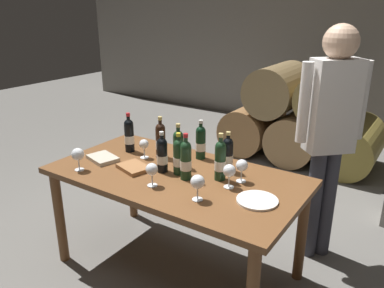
{
  "coord_description": "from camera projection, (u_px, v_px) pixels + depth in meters",
  "views": [
    {
      "loc": [
        1.4,
        -1.89,
        1.82
      ],
      "look_at": [
        0.0,
        0.2,
        0.91
      ],
      "focal_mm": 35.98,
      "sensor_mm": 36.0,
      "label": 1
    }
  ],
  "objects": [
    {
      "name": "wine_bottle_1",
      "position": [
        179.0,
        156.0,
        2.53
      ],
      "size": [
        0.07,
        0.07,
        0.29
      ],
      "color": "#19381E",
      "rests_on": "dining_table"
    },
    {
      "name": "leather_ledger",
      "position": [
        103.0,
        158.0,
        2.79
      ],
      "size": [
        0.26,
        0.21,
        0.03
      ],
      "primitive_type": "cube",
      "rotation": [
        0.0,
        0.0,
        -0.27
      ],
      "color": "#B2A893",
      "rests_on": "dining_table"
    },
    {
      "name": "wine_glass_2",
      "position": [
        229.0,
        171.0,
        2.34
      ],
      "size": [
        0.08,
        0.08,
        0.15
      ],
      "color": "white",
      "rests_on": "dining_table"
    },
    {
      "name": "wine_bottle_2",
      "position": [
        228.0,
        154.0,
        2.57
      ],
      "size": [
        0.07,
        0.07,
        0.28
      ],
      "color": "black",
      "rests_on": "dining_table"
    },
    {
      "name": "wine_bottle_5",
      "position": [
        220.0,
        160.0,
        2.44
      ],
      "size": [
        0.07,
        0.07,
        0.31
      ],
      "color": "#19381E",
      "rests_on": "dining_table"
    },
    {
      "name": "wine_glass_4",
      "position": [
        152.0,
        170.0,
        2.36
      ],
      "size": [
        0.08,
        0.08,
        0.15
      ],
      "color": "white",
      "rests_on": "dining_table"
    },
    {
      "name": "ground_plane",
      "position": [
        177.0,
        268.0,
        2.83
      ],
      "size": [
        14.0,
        14.0,
        0.0
      ],
      "primitive_type": "plane",
      "color": "#66635E"
    },
    {
      "name": "wine_bottle_3",
      "position": [
        162.0,
        154.0,
        2.56
      ],
      "size": [
        0.07,
        0.07,
        0.28
      ],
      "color": "black",
      "rests_on": "dining_table"
    },
    {
      "name": "wine_bottle_6",
      "position": [
        129.0,
        135.0,
        2.92
      ],
      "size": [
        0.07,
        0.07,
        0.3
      ],
      "color": "black",
      "rests_on": "dining_table"
    },
    {
      "name": "wine_bottle_0",
      "position": [
        201.0,
        142.0,
        2.79
      ],
      "size": [
        0.07,
        0.07,
        0.29
      ],
      "color": "black",
      "rests_on": "dining_table"
    },
    {
      "name": "wine_glass_3",
      "position": [
        144.0,
        145.0,
        2.8
      ],
      "size": [
        0.07,
        0.07,
        0.14
      ],
      "color": "white",
      "rests_on": "dining_table"
    },
    {
      "name": "barrel_stack",
      "position": [
        301.0,
        118.0,
        4.69
      ],
      "size": [
        1.86,
        0.9,
        1.15
      ],
      "color": "olive",
      "rests_on": "ground_plane"
    },
    {
      "name": "wine_bottle_8",
      "position": [
        178.0,
        148.0,
        2.65
      ],
      "size": [
        0.07,
        0.07,
        0.31
      ],
      "color": "#19381E",
      "rests_on": "dining_table"
    },
    {
      "name": "wine_glass_0",
      "position": [
        198.0,
        182.0,
        2.19
      ],
      "size": [
        0.08,
        0.08,
        0.16
      ],
      "color": "white",
      "rests_on": "dining_table"
    },
    {
      "name": "serving_plate",
      "position": [
        257.0,
        200.0,
        2.2
      ],
      "size": [
        0.24,
        0.24,
        0.01
      ],
      "primitive_type": "cylinder",
      "color": "white",
      "rests_on": "dining_table"
    },
    {
      "name": "tasting_notebook",
      "position": [
        134.0,
        168.0,
        2.63
      ],
      "size": [
        0.26,
        0.22,
        0.03
      ],
      "primitive_type": "cube",
      "rotation": [
        0.0,
        0.0,
        -0.29
      ],
      "color": "#936038",
      "rests_on": "dining_table"
    },
    {
      "name": "wine_glass_1",
      "position": [
        78.0,
        155.0,
        2.59
      ],
      "size": [
        0.09,
        0.09,
        0.16
      ],
      "color": "white",
      "rests_on": "dining_table"
    },
    {
      "name": "wine_bottle_7",
      "position": [
        186.0,
        160.0,
        2.45
      ],
      "size": [
        0.07,
        0.07,
        0.31
      ],
      "color": "#19381E",
      "rests_on": "dining_table"
    },
    {
      "name": "wine_bottle_4",
      "position": [
        161.0,
        140.0,
        2.81
      ],
      "size": [
        0.07,
        0.07,
        0.31
      ],
      "color": "black",
      "rests_on": "dining_table"
    },
    {
      "name": "cellar_back_wall",
      "position": [
        343.0,
        35.0,
        5.64
      ],
      "size": [
        10.0,
        0.24,
        2.8
      ],
      "primitive_type": "cube",
      "color": "gray",
      "rests_on": "ground_plane"
    },
    {
      "name": "sommelier_presenting",
      "position": [
        330.0,
        125.0,
        2.65
      ],
      "size": [
        0.38,
        0.37,
        1.72
      ],
      "color": "#383842",
      "rests_on": "ground_plane"
    },
    {
      "name": "dining_table",
      "position": [
        176.0,
        186.0,
        2.6
      ],
      "size": [
        1.7,
        0.9,
        0.76
      ],
      "color": "brown",
      "rests_on": "ground_plane"
    },
    {
      "name": "wine_glass_5",
      "position": [
        242.0,
        166.0,
        2.42
      ],
      "size": [
        0.08,
        0.08,
        0.15
      ],
      "color": "white",
      "rests_on": "dining_table"
    }
  ]
}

